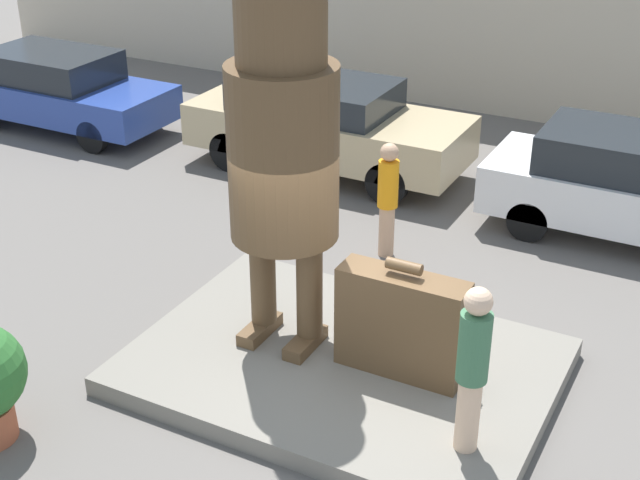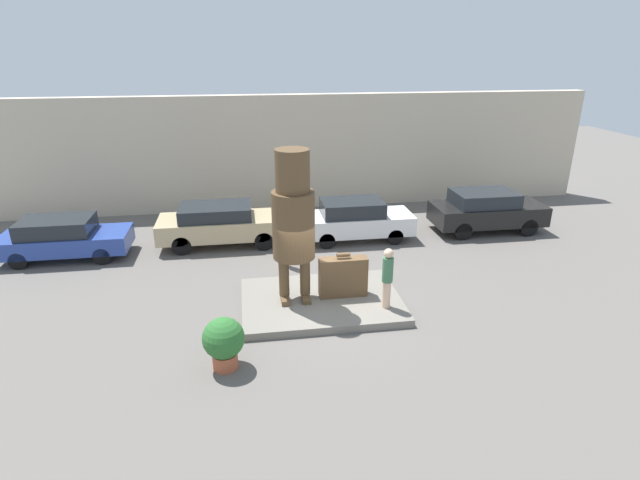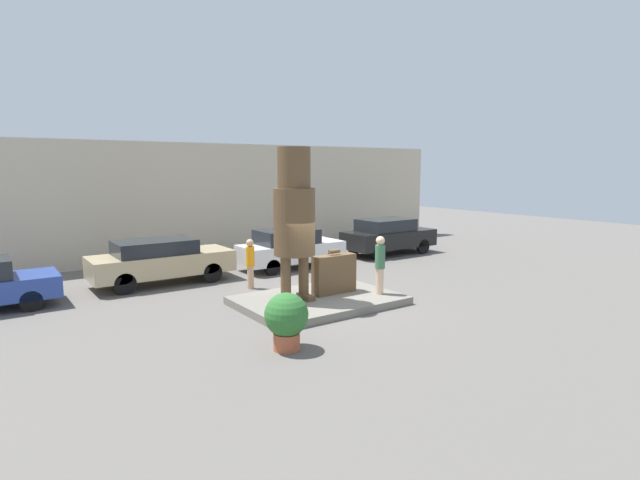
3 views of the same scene
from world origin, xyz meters
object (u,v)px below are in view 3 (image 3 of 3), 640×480
at_px(parked_car_white, 290,248).
at_px(parked_car_black, 388,235).
at_px(planter_pot, 286,318).
at_px(giant_suitcase, 334,274).
at_px(worker_hivis, 250,262).
at_px(parked_car_tan, 161,260).
at_px(statue_figure, 294,212).
at_px(tourist, 380,263).

height_order(parked_car_white, parked_car_black, parked_car_black).
bearing_deg(parked_car_black, planter_pot, -142.71).
bearing_deg(giant_suitcase, planter_pot, -140.77).
xyz_separation_m(giant_suitcase, worker_hivis, (-1.40, 2.79, 0.10)).
distance_m(giant_suitcase, parked_car_tan, 6.33).
bearing_deg(parked_car_black, worker_hivis, -164.61).
bearing_deg(worker_hivis, giant_suitcase, -63.38).
height_order(statue_figure, parked_car_tan, statue_figure).
bearing_deg(tourist, parked_car_tan, 127.66).
xyz_separation_m(planter_pot, worker_hivis, (1.95, 5.52, 0.19)).
distance_m(parked_car_black, worker_hivis, 8.61).
distance_m(statue_figure, worker_hivis, 3.35).
bearing_deg(parked_car_tan, parked_car_white, -2.92).
bearing_deg(planter_pot, worker_hivis, 70.55).
xyz_separation_m(statue_figure, giant_suitcase, (1.41, 0.00, -1.95)).
xyz_separation_m(statue_figure, parked_car_black, (8.31, 5.08, -1.89)).
relative_size(statue_figure, tourist, 2.47).
distance_m(parked_car_tan, planter_pot, 7.93).
xyz_separation_m(parked_car_tan, parked_car_black, (10.52, -0.12, 0.04)).
height_order(giant_suitcase, tourist, tourist).
distance_m(giant_suitcase, parked_car_white, 5.15).
distance_m(tourist, parked_car_black, 8.34).
bearing_deg(parked_car_black, parked_car_white, -178.56).
height_order(giant_suitcase, parked_car_white, giant_suitcase).
bearing_deg(tourist, worker_hivis, 123.92).
bearing_deg(parked_car_tan, parked_car_black, -0.68).
bearing_deg(statue_figure, giant_suitcase, 0.17).
bearing_deg(tourist, planter_pot, -157.15).
bearing_deg(tourist, parked_car_white, 85.85).
bearing_deg(planter_pot, statue_figure, 54.62).
bearing_deg(giant_suitcase, tourist, -39.37).
xyz_separation_m(tourist, parked_car_tan, (-4.68, 6.07, -0.35)).
bearing_deg(statue_figure, parked_car_white, 59.64).
bearing_deg(parked_car_tan, tourist, -52.34).
xyz_separation_m(tourist, parked_car_black, (5.84, 5.94, -0.31)).
distance_m(tourist, parked_car_tan, 7.67).
relative_size(statue_figure, giant_suitcase, 3.11).
bearing_deg(planter_pot, tourist, 22.85).
distance_m(tourist, parked_car_white, 5.83).
xyz_separation_m(parked_car_black, worker_hivis, (-8.30, -2.28, 0.04)).
bearing_deg(parked_car_tan, statue_figure, -66.97).
xyz_separation_m(parked_car_white, planter_pot, (-4.83, -7.67, -0.09)).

